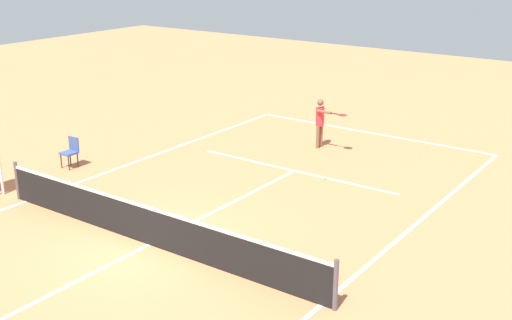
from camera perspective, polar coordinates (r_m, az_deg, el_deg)
The scene contains 6 objects.
ground_plane at distance 15.55m, azimuth -9.28°, elevation -7.27°, with size 60.00×60.00×0.00m, color #D37A4C.
court_lines at distance 15.55m, azimuth -9.28°, elevation -7.26°, with size 9.31×23.11×0.01m.
tennis_net at distance 15.35m, azimuth -9.38°, elevation -5.60°, with size 9.91×0.10×1.07m.
player_serving at distance 22.21m, azimuth 5.68°, elevation 3.55°, with size 1.26×0.60×1.69m.
tennis_ball at distance 19.52m, azimuth 6.02°, elevation -1.56°, with size 0.07×0.07×0.07m, color #CCE033.
courtside_chair_mid at distance 21.09m, azimuth -15.82°, elevation 0.78°, with size 0.44×0.46×0.95m.
Camera 1 is at (-10.04, 9.81, 6.69)m, focal length 46.01 mm.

